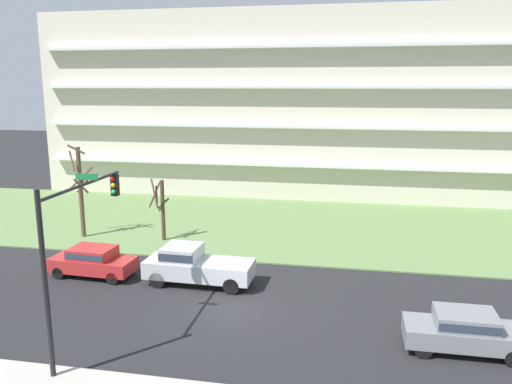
{
  "coord_description": "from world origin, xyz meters",
  "views": [
    {
      "loc": [
        5.0,
        -20.71,
        9.85
      ],
      "look_at": [
        -0.1,
        6.0,
        4.1
      ],
      "focal_mm": 35.78,
      "sensor_mm": 36.0,
      "label": 1
    }
  ],
  "objects_px": {
    "sedan_red_center_right": "(93,260)",
    "traffic_signal_mast": "(73,236)",
    "pickup_silver_near_left": "(195,264)",
    "tree_left": "(161,207)",
    "sedan_gray_center_left": "(465,330)",
    "tree_far_left": "(80,189)"
  },
  "relations": [
    {
      "from": "tree_left",
      "to": "pickup_silver_near_left",
      "type": "distance_m",
      "value": 7.84
    },
    {
      "from": "traffic_signal_mast",
      "to": "pickup_silver_near_left",
      "type": "bearing_deg",
      "value": 73.36
    },
    {
      "from": "sedan_red_center_right",
      "to": "traffic_signal_mast",
      "type": "height_order",
      "value": "traffic_signal_mast"
    },
    {
      "from": "tree_far_left",
      "to": "pickup_silver_near_left",
      "type": "distance_m",
      "value": 11.67
    },
    {
      "from": "pickup_silver_near_left",
      "to": "traffic_signal_mast",
      "type": "bearing_deg",
      "value": 74.88
    },
    {
      "from": "tree_left",
      "to": "sedan_red_center_right",
      "type": "relative_size",
      "value": 0.9
    },
    {
      "from": "sedan_red_center_right",
      "to": "traffic_signal_mast",
      "type": "distance_m",
      "value": 8.77
    },
    {
      "from": "tree_left",
      "to": "pickup_silver_near_left",
      "type": "xyz_separation_m",
      "value": [
        4.22,
        -6.5,
        -1.21
      ]
    },
    {
      "from": "pickup_silver_near_left",
      "to": "traffic_signal_mast",
      "type": "distance_m",
      "value": 8.32
    },
    {
      "from": "pickup_silver_near_left",
      "to": "traffic_signal_mast",
      "type": "relative_size",
      "value": 0.82
    },
    {
      "from": "sedan_gray_center_left",
      "to": "sedan_red_center_right",
      "type": "xyz_separation_m",
      "value": [
        -17.47,
        4.5,
        0.0
      ]
    },
    {
      "from": "pickup_silver_near_left",
      "to": "sedan_red_center_right",
      "type": "height_order",
      "value": "pickup_silver_near_left"
    },
    {
      "from": "tree_far_left",
      "to": "traffic_signal_mast",
      "type": "xyz_separation_m",
      "value": [
        7.44,
        -13.47,
        1.3
      ]
    },
    {
      "from": "sedan_gray_center_left",
      "to": "traffic_signal_mast",
      "type": "distance_m",
      "value": 14.82
    },
    {
      "from": "pickup_silver_near_left",
      "to": "sedan_gray_center_left",
      "type": "distance_m",
      "value": 12.76
    },
    {
      "from": "sedan_gray_center_left",
      "to": "tree_left",
      "type": "bearing_deg",
      "value": 145.91
    },
    {
      "from": "tree_left",
      "to": "sedan_gray_center_left",
      "type": "bearing_deg",
      "value": -34.26
    },
    {
      "from": "pickup_silver_near_left",
      "to": "sedan_gray_center_left",
      "type": "height_order",
      "value": "pickup_silver_near_left"
    },
    {
      "from": "sedan_gray_center_left",
      "to": "traffic_signal_mast",
      "type": "height_order",
      "value": "traffic_signal_mast"
    },
    {
      "from": "tree_left",
      "to": "sedan_gray_center_left",
      "type": "relative_size",
      "value": 0.92
    },
    {
      "from": "sedan_gray_center_left",
      "to": "sedan_red_center_right",
      "type": "distance_m",
      "value": 18.04
    },
    {
      "from": "tree_left",
      "to": "sedan_red_center_right",
      "type": "bearing_deg",
      "value": -101.37
    }
  ]
}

